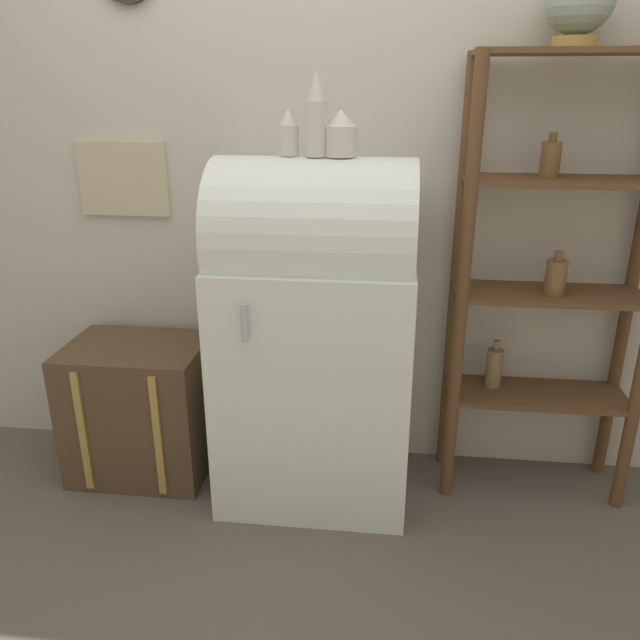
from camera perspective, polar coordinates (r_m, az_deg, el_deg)
name	(u,v)px	position (r m, az deg, el deg)	size (l,w,h in m)	color
ground_plane	(308,522)	(2.60, -1.12, -17.97)	(12.00, 12.00, 0.00)	#60564C
wall_back	(324,157)	(2.62, 0.32, 14.65)	(7.00, 0.09, 2.70)	beige
refrigerator	(315,332)	(2.46, -0.44, -1.13)	(0.75, 0.62, 1.39)	silver
suitcase_trunk	(141,409)	(2.87, -16.09, -7.79)	(0.58, 0.44, 0.60)	brown
shelf_unit	(551,268)	(2.56, 20.39, 4.49)	(0.74, 0.30, 1.74)	brown
globe	(580,2)	(2.52, 22.70, 25.27)	(0.23, 0.23, 0.27)	#AD8942
vase_left	(288,134)	(2.32, -2.90, 16.63)	(0.07, 0.07, 0.16)	beige
vase_center	(316,117)	(2.28, -0.35, 18.08)	(0.08, 0.08, 0.29)	beige
vase_right	(341,135)	(2.29, 1.91, 16.58)	(0.12, 0.12, 0.16)	beige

